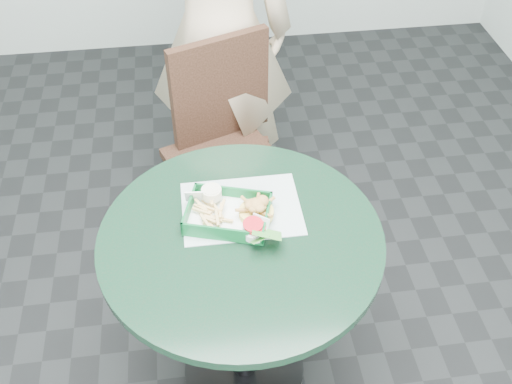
{
  "coord_description": "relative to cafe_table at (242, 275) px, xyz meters",
  "views": [
    {
      "loc": [
        -0.11,
        -1.18,
        2.09
      ],
      "look_at": [
        0.06,
        0.1,
        0.85
      ],
      "focal_mm": 42.0,
      "sensor_mm": 36.0,
      "label": 1
    }
  ],
  "objects": [
    {
      "name": "food_basket",
      "position": [
        -0.03,
        0.07,
        0.19
      ],
      "size": [
        0.25,
        0.18,
        0.05
      ],
      "rotation": [
        0.0,
        0.0,
        -0.3
      ],
      "color": "#0B5C29",
      "rests_on": "placemat"
    },
    {
      "name": "placemat",
      "position": [
        0.01,
        0.11,
        0.17
      ],
      "size": [
        0.36,
        0.27,
        0.0
      ],
      "primitive_type": "cube",
      "rotation": [
        0.0,
        0.0,
        0.0
      ],
      "color": "#ADC5C4",
      "rests_on": "cafe_table"
    },
    {
      "name": "garnish_cup",
      "position": [
        0.07,
        -0.0,
        0.21
      ],
      "size": [
        0.11,
        0.1,
        0.04
      ],
      "rotation": [
        0.0,
        0.0,
        0.06
      ],
      "color": "silver",
      "rests_on": "food_basket"
    },
    {
      "name": "floor",
      "position": [
        0.0,
        0.0,
        -0.58
      ],
      "size": [
        4.0,
        5.0,
        0.02
      ],
      "primitive_type": "cube",
      "color": "#303335",
      "rests_on": "ground"
    },
    {
      "name": "crab_sandwich",
      "position": [
        0.05,
        0.09,
        0.22
      ],
      "size": [
        0.11,
        0.11,
        0.07
      ],
      "rotation": [
        0.0,
        0.0,
        0.13
      ],
      "color": "#DDC055",
      "rests_on": "food_basket"
    },
    {
      "name": "dining_chair",
      "position": [
        0.01,
        0.77,
        -0.05
      ],
      "size": [
        0.43,
        0.43,
        0.93
      ],
      "rotation": [
        0.0,
        0.0,
        0.36
      ],
      "color": "#573022",
      "rests_on": "floor"
    },
    {
      "name": "sauce_ramekin",
      "position": [
        -0.09,
        0.13,
        0.22
      ],
      "size": [
        0.06,
        0.06,
        0.04
      ],
      "rotation": [
        0.0,
        0.0,
        -0.05
      ],
      "color": "#EBE9CF",
      "rests_on": "food_basket"
    },
    {
      "name": "fries_pile",
      "position": [
        -0.08,
        0.07,
        0.21
      ],
      "size": [
        0.12,
        0.13,
        0.04
      ],
      "primitive_type": null,
      "rotation": [
        0.0,
        0.0,
        0.27
      ],
      "color": "#E0B96E",
      "rests_on": "food_basket"
    },
    {
      "name": "diner_person",
      "position": [
        0.03,
        1.05,
        0.41
      ],
      "size": [
        0.78,
        0.56,
        1.98
      ],
      "primitive_type": "imported",
      "rotation": [
        0.0,
        0.0,
        3.01
      ],
      "color": "beige",
      "rests_on": "floor"
    },
    {
      "name": "cafe_table",
      "position": [
        0.0,
        0.0,
        0.0
      ],
      "size": [
        0.85,
        0.85,
        0.75
      ],
      "color": "black",
      "rests_on": "floor"
    }
  ]
}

